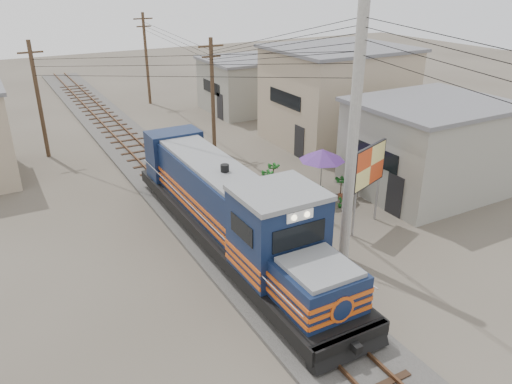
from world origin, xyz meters
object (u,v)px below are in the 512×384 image
billboard (369,168)px  market_umbrella (322,155)px  locomotive (232,211)px  vendor (355,181)px

billboard → market_umbrella: (0.26, 3.71, -0.63)m
locomotive → market_umbrella: 6.72m
billboard → vendor: bearing=37.6°
billboard → market_umbrella: size_ratio=1.52×
market_umbrella → vendor: 2.20m
billboard → vendor: size_ratio=2.25×
market_umbrella → billboard: bearing=-94.0°
billboard → vendor: (1.72, 2.81, -2.01)m
billboard → market_umbrella: bearing=65.0°
locomotive → billboard: locomotive is taller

